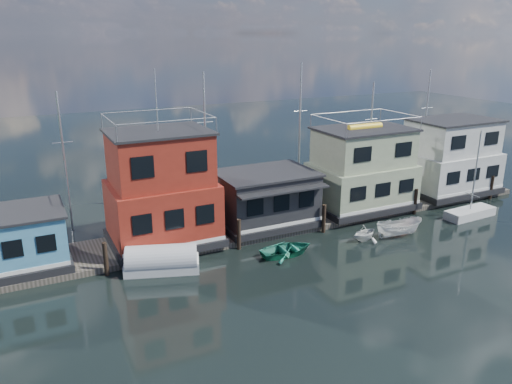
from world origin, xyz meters
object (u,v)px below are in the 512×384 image
houseboat_dark (266,198)px  houseboat_green (362,170)px  houseboat_blue (13,240)px  dinghy_white (365,232)px  houseboat_red (162,191)px  houseboat_white (450,158)px  motorboat (399,228)px  tarp_runabout (162,261)px  day_sailer (470,212)px  dinghy_teal (287,249)px  red_kayak (402,228)px

houseboat_dark → houseboat_green: houseboat_green is taller
houseboat_blue → dinghy_white: 23.52m
houseboat_red → houseboat_white: houseboat_red is taller
houseboat_dark → motorboat: size_ratio=2.06×
houseboat_white → tarp_runabout: 28.65m
day_sailer → dinghy_white: size_ratio=3.14×
tarp_runabout → motorboat: size_ratio=1.38×
houseboat_blue → houseboat_dark: 17.50m
tarp_runabout → dinghy_white: size_ratio=2.17×
day_sailer → dinghy_teal: 17.03m
houseboat_dark → houseboat_white: size_ratio=0.88×
houseboat_dark → red_kayak: (9.10, -5.14, -2.19)m
houseboat_dark → houseboat_white: 19.03m
houseboat_dark → day_sailer: bearing=-18.3°
houseboat_white → red_kayak: houseboat_white is taller
tarp_runabout → red_kayak: (18.36, -1.40, -0.47)m
tarp_runabout → motorboat: tarp_runabout is taller
houseboat_red → motorboat: 17.40m
houseboat_green → dinghy_white: 7.16m
tarp_runabout → motorboat: 17.39m
houseboat_green → motorboat: (-1.01, -5.97, -2.86)m
houseboat_red → day_sailer: bearing=-12.5°
houseboat_green → dinghy_white: bearing=-124.2°
tarp_runabout → red_kayak: tarp_runabout is taller
houseboat_blue → tarp_runabout: houseboat_blue is taller
houseboat_blue → houseboat_red: bearing=0.0°
houseboat_red → houseboat_white: 27.01m
houseboat_dark → dinghy_teal: size_ratio=1.98×
houseboat_green → dinghy_teal: (-9.96, -5.08, -3.16)m
houseboat_blue → motorboat: 26.22m
houseboat_blue → day_sailer: 34.04m
houseboat_dark → dinghy_white: houseboat_dark is taller
houseboat_dark → tarp_runabout: (-9.26, -3.74, -1.72)m
tarp_runabout → dinghy_white: tarp_runabout is taller
houseboat_red → houseboat_green: 17.01m
houseboat_red → tarp_runabout: houseboat_red is taller
houseboat_blue → red_kayak: (26.60, -5.16, -1.98)m
dinghy_teal → houseboat_red: bearing=54.0°
motorboat → houseboat_white: bearing=-48.9°
red_kayak → dinghy_white: (-3.76, -0.24, 0.37)m
houseboat_dark → red_kayak: houseboat_dark is taller
houseboat_blue → day_sailer: size_ratio=0.89×
red_kayak → dinghy_teal: bearing=168.4°
houseboat_blue → dinghy_teal: bearing=-17.1°
dinghy_teal → houseboat_green: bearing=-63.1°
houseboat_green → houseboat_blue: bearing=-180.0°
houseboat_white → red_kayak: 11.64m
houseboat_blue → red_kayak: houseboat_blue is taller
houseboat_dark → tarp_runabout: size_ratio=1.50×
houseboat_dark → motorboat: bearing=-36.7°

